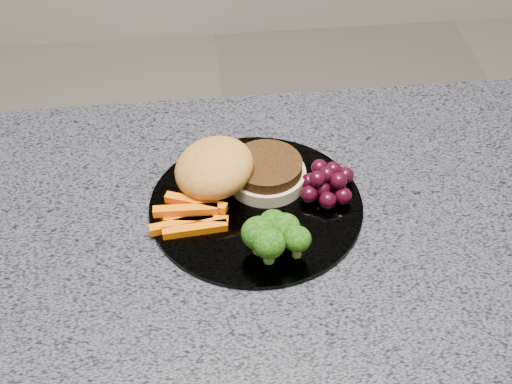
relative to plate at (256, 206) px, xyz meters
The scene contains 6 objects.
countertop 0.08m from the plate, 57.59° to the right, with size 1.20×0.60×0.04m, color #565561.
plate is the anchor object (origin of this frame).
burger 0.05m from the plate, 124.77° to the left, with size 0.18×0.12×0.05m.
carrot_sticks 0.08m from the plate, 165.10° to the right, with size 0.09×0.06×0.02m.
broccoli 0.08m from the plate, 81.71° to the right, with size 0.08×0.07×0.05m.
grape_bunch 0.09m from the plate, ahead, with size 0.07×0.06×0.04m.
Camera 1 is at (-0.11, -0.55, 1.51)m, focal length 50.00 mm.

